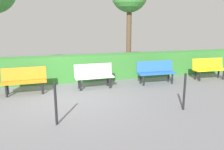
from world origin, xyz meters
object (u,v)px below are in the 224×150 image
(bench_white, at_px, (94,75))
(bench_orange, at_px, (24,80))
(bench_yellow, at_px, (209,68))
(bench_blue, at_px, (156,71))

(bench_white, relative_size, bench_orange, 0.99)
(bench_yellow, xyz_separation_m, bench_blue, (2.43, 0.00, 0.00))
(bench_blue, distance_m, bench_orange, 4.75)
(bench_yellow, relative_size, bench_blue, 0.96)
(bench_yellow, relative_size, bench_orange, 1.02)
(bench_white, height_order, bench_orange, same)
(bench_yellow, xyz_separation_m, bench_orange, (7.18, 0.01, -0.00))
(bench_yellow, xyz_separation_m, bench_white, (4.85, -0.04, -0.00))
(bench_blue, relative_size, bench_orange, 1.07)
(bench_blue, bearing_deg, bench_yellow, -178.17)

